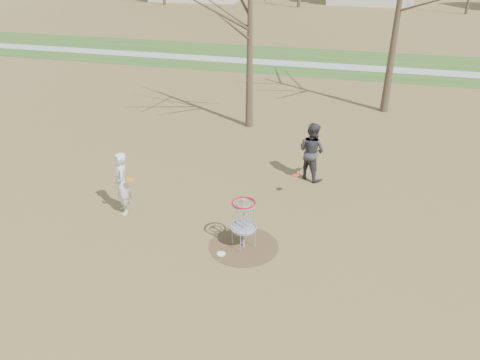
# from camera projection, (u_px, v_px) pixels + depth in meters

# --- Properties ---
(ground) EXTENTS (160.00, 160.00, 0.00)m
(ground) POSITION_uv_depth(u_px,v_px,m) (244.00, 246.00, 11.99)
(ground) COLOR brown
(ground) RESTS_ON ground
(green_band) EXTENTS (160.00, 8.00, 0.01)m
(green_band) POSITION_uv_depth(u_px,v_px,m) (327.00, 62.00, 30.01)
(green_band) COLOR #2D5119
(green_band) RESTS_ON ground
(footpath) EXTENTS (160.00, 1.50, 0.01)m
(footpath) POSITION_uv_depth(u_px,v_px,m) (325.00, 66.00, 29.15)
(footpath) COLOR #9E9E99
(footpath) RESTS_ON green_band
(dirt_circle) EXTENTS (1.80, 1.80, 0.01)m
(dirt_circle) POSITION_uv_depth(u_px,v_px,m) (244.00, 246.00, 11.98)
(dirt_circle) COLOR #47331E
(dirt_circle) RESTS_ON ground
(player_standing) EXTENTS (0.73, 0.80, 1.84)m
(player_standing) POSITION_uv_depth(u_px,v_px,m) (122.00, 184.00, 13.08)
(player_standing) COLOR silver
(player_standing) RESTS_ON ground
(player_throwing) EXTENTS (1.17, 1.09, 1.92)m
(player_throwing) POSITION_uv_depth(u_px,v_px,m) (312.00, 151.00, 14.99)
(player_throwing) COLOR #36353A
(player_throwing) RESTS_ON ground
(disc_grounded) EXTENTS (0.22, 0.22, 0.02)m
(disc_grounded) POSITION_uv_depth(u_px,v_px,m) (221.00, 254.00, 11.66)
(disc_grounded) COLOR white
(disc_grounded) RESTS_ON dirt_circle
(discs_in_play) EXTENTS (4.44, 2.56, 0.49)m
(discs_in_play) POSITION_uv_depth(u_px,v_px,m) (221.00, 177.00, 13.41)
(discs_in_play) COLOR #FE3F0D
(discs_in_play) RESTS_ON ground
(disc_golf_basket) EXTENTS (0.64, 0.64, 1.35)m
(disc_golf_basket) POSITION_uv_depth(u_px,v_px,m) (244.00, 216.00, 11.57)
(disc_golf_basket) COLOR #9EA3AD
(disc_golf_basket) RESTS_ON ground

